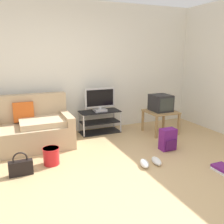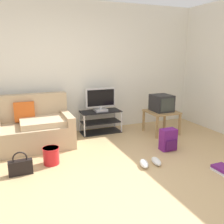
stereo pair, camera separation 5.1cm
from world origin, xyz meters
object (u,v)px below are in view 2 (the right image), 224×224
at_px(backpack, 168,140).
at_px(sneakers_pair, 150,162).
at_px(crt_tv, 162,103).
at_px(cleaning_bucket, 51,155).
at_px(flat_tv, 101,100).
at_px(side_table, 162,114).
at_px(couch, 11,130).
at_px(tv_stand, 100,122).
at_px(handbag, 21,167).

bearing_deg(backpack, sneakers_pair, -125.06).
bearing_deg(backpack, crt_tv, 85.37).
height_order(backpack, cleaning_bucket, backpack).
distance_m(flat_tv, side_table, 1.31).
xyz_separation_m(couch, crt_tv, (2.94, -0.28, 0.32)).
distance_m(backpack, cleaning_bucket, 2.00).
bearing_deg(tv_stand, couch, -172.37).
height_order(couch, backpack, couch).
bearing_deg(cleaning_bucket, couch, 120.44).
xyz_separation_m(side_table, sneakers_pair, (-1.01, -1.26, -0.37)).
relative_size(flat_tv, backpack, 1.68).
height_order(side_table, sneakers_pair, side_table).
relative_size(tv_stand, crt_tv, 1.98).
xyz_separation_m(backpack, sneakers_pair, (-0.60, -0.41, -0.14)).
bearing_deg(side_table, handbag, -163.98).
bearing_deg(sneakers_pair, crt_tv, 51.50).
relative_size(cleaning_bucket, sneakers_pair, 0.66).
bearing_deg(crt_tv, side_table, -90.00).
distance_m(tv_stand, backpack, 1.58).
bearing_deg(side_table, crt_tv, 90.00).
xyz_separation_m(tv_stand, crt_tv, (1.17, -0.52, 0.41)).
xyz_separation_m(tv_stand, flat_tv, (-0.00, -0.02, 0.48)).
distance_m(crt_tv, sneakers_pair, 1.74).
height_order(handbag, sneakers_pair, handbag).
height_order(side_table, backpack, side_table).
xyz_separation_m(side_table, handbag, (-2.85, -0.82, -0.30)).
height_order(flat_tv, cleaning_bucket, flat_tv).
height_order(crt_tv, handbag, crt_tv).
bearing_deg(backpack, couch, 176.50).
bearing_deg(sneakers_pair, backpack, 34.19).
xyz_separation_m(flat_tv, sneakers_pair, (0.16, -1.77, -0.67)).
relative_size(couch, tv_stand, 2.50).
distance_m(side_table, backpack, 0.97).
distance_m(couch, cleaning_bucket, 1.10).
height_order(tv_stand, handbag, tv_stand).
distance_m(tv_stand, side_table, 1.30).
relative_size(flat_tv, handbag, 1.88).
bearing_deg(tv_stand, crt_tv, -23.74).
distance_m(side_table, cleaning_bucket, 2.50).
bearing_deg(cleaning_bucket, crt_tv, 15.20).
bearing_deg(couch, cleaning_bucket, -59.56).
bearing_deg(side_table, flat_tv, 156.51).
relative_size(couch, crt_tv, 4.95).
height_order(cleaning_bucket, sneakers_pair, cleaning_bucket).
xyz_separation_m(tv_stand, side_table, (1.17, -0.53, 0.18)).
bearing_deg(backpack, cleaning_bucket, -165.33).
height_order(crt_tv, sneakers_pair, crt_tv).
xyz_separation_m(cleaning_bucket, sneakers_pair, (1.39, -0.62, -0.10)).
height_order(tv_stand, backpack, tv_stand).
relative_size(flat_tv, sneakers_pair, 1.61).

